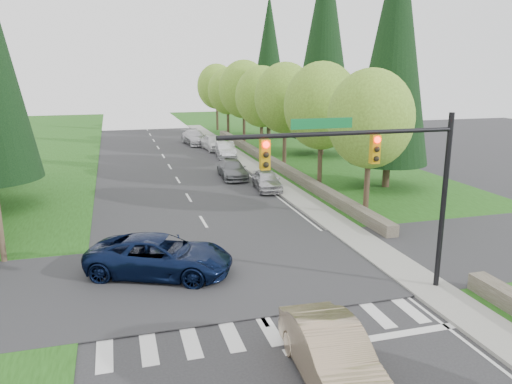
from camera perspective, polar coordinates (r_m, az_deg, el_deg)
name	(u,v)px	position (r m, az deg, el deg)	size (l,w,h in m)	color
grass_east	(373,188)	(36.42, 13.20, 0.46)	(14.00, 110.00, 0.06)	#1E4412
cross_street	(235,274)	(21.10, -2.39, -9.30)	(120.00, 8.00, 0.10)	#28282B
sidewalk_east	(283,187)	(35.74, 3.06, 0.62)	(1.80, 80.00, 0.13)	gray
curb_east	(271,187)	(35.48, 1.76, 0.53)	(0.20, 80.00, 0.13)	gray
stone_wall_north	(271,162)	(43.63, 1.76, 3.48)	(0.70, 40.00, 0.70)	#4C4438
traffic_signal	(378,166)	(18.04, 13.80, 2.86)	(8.70, 0.37, 6.80)	black
decid_tree_0	(370,119)	(28.50, 12.95, 8.14)	(4.80, 4.80, 8.37)	#38281C
decid_tree_1	(322,106)	(34.80, 7.52, 9.72)	(5.20, 5.20, 8.80)	#38281C
decid_tree_2	(285,98)	(41.22, 3.35, 10.66)	(5.00, 5.00, 8.82)	#38281C
decid_tree_3	(262,97)	(47.92, 0.65, 10.84)	(5.00, 5.00, 8.55)	#38281C
decid_tree_4	(244,89)	(54.66, -1.39, 11.65)	(5.40, 5.40, 9.18)	#38281C
decid_tree_5	(228,91)	(61.43, -3.26, 11.40)	(4.80, 4.80, 8.30)	#38281C
decid_tree_6	(217,87)	(68.28, -4.51, 11.93)	(5.20, 5.20, 8.86)	#38281C
conifer_e_a	(395,45)	(35.99, 15.55, 15.85)	(5.44, 5.44, 17.80)	#38281C
conifer_e_b	(324,40)	(48.96, 7.83, 16.79)	(6.12, 6.12, 19.80)	#38281C
conifer_e_c	(269,59)	(61.69, 1.50, 14.92)	(5.10, 5.10, 16.80)	#38281C
sedan_champagne	(332,355)	(14.34, 8.71, -17.92)	(1.70, 4.88, 1.61)	tan
suv_navy	(160,256)	(21.05, -10.89, -7.19)	(2.74, 5.94, 1.65)	#0A1434
parked_car_a	(267,180)	(34.85, 1.25, 1.35)	(1.65, 4.09, 1.39)	#BAB9BF
parked_car_b	(232,169)	(38.76, -2.71, 2.62)	(1.91, 4.71, 1.37)	slate
parked_car_c	(226,150)	(47.39, -3.50, 4.80)	(1.59, 4.56, 1.50)	silver
parked_car_d	(214,142)	(52.06, -4.85, 5.66)	(1.89, 4.70, 1.60)	white
parked_car_e	(195,138)	(56.17, -6.98, 6.20)	(2.17, 5.35, 1.55)	#BDBCC2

